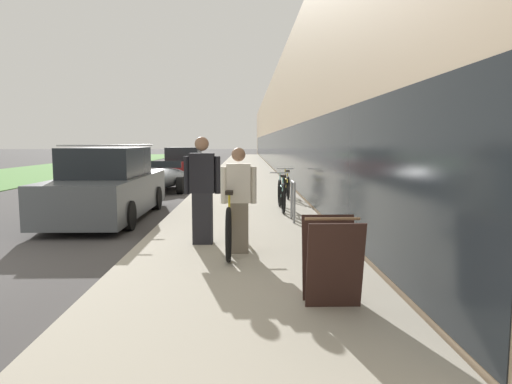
# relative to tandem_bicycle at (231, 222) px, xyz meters

# --- Properties ---
(sidewalk_slab) EXTENTS (3.44, 70.00, 0.11)m
(sidewalk_slab) POSITION_rel_tandem_bicycle_xyz_m (0.18, 19.23, -0.46)
(sidewalk_slab) COLOR #B2AA99
(sidewalk_slab) RESTS_ON ground
(storefront_facade) EXTENTS (10.01, 70.00, 5.88)m
(storefront_facade) POSITION_rel_tandem_bicycle_xyz_m (6.93, 27.23, 2.42)
(storefront_facade) COLOR tan
(storefront_facade) RESTS_ON ground
(lawn_strip) EXTENTS (7.07, 70.00, 0.03)m
(lawn_strip) POSITION_rel_tandem_bicycle_xyz_m (-12.02, 23.23, -0.50)
(lawn_strip) COLOR #5B9347
(lawn_strip) RESTS_ON ground
(tandem_bicycle) EXTENTS (0.52, 2.54, 0.97)m
(tandem_bicycle) POSITION_rel_tandem_bicycle_xyz_m (0.00, 0.00, 0.00)
(tandem_bicycle) COLOR black
(tandem_bicycle) RESTS_ON sidewalk_slab
(person_rider) EXTENTS (0.53, 0.21, 1.57)m
(person_rider) POSITION_rel_tandem_bicycle_xyz_m (0.13, -0.31, 0.38)
(person_rider) COLOR #756B5B
(person_rider) RESTS_ON sidewalk_slab
(person_bystander) EXTENTS (0.59, 0.23, 1.74)m
(person_bystander) POSITION_rel_tandem_bicycle_xyz_m (-0.47, 0.31, 0.47)
(person_bystander) COLOR black
(person_bystander) RESTS_ON sidewalk_slab
(bike_rack_hoop) EXTENTS (0.05, 0.60, 0.84)m
(bike_rack_hoop) POSITION_rel_tandem_bicycle_xyz_m (1.23, 2.42, 0.11)
(bike_rack_hoop) COLOR gray
(bike_rack_hoop) RESTS_ON sidewalk_slab
(cruiser_bike_nearest) EXTENTS (0.52, 1.85, 0.90)m
(cruiser_bike_nearest) POSITION_rel_tandem_bicycle_xyz_m (1.11, 3.95, -0.03)
(cruiser_bike_nearest) COLOR black
(cruiser_bike_nearest) RESTS_ON sidewalk_slab
(cruiser_bike_middle) EXTENTS (0.52, 1.74, 0.85)m
(cruiser_bike_middle) POSITION_rel_tandem_bicycle_xyz_m (1.46, 6.52, -0.05)
(cruiser_bike_middle) COLOR black
(cruiser_bike_middle) RESTS_ON sidewalk_slab
(sandwich_board_sign) EXTENTS (0.56, 0.56, 0.90)m
(sandwich_board_sign) POSITION_rel_tandem_bicycle_xyz_m (1.11, -2.53, 0.04)
(sandwich_board_sign) COLOR #331E19
(sandwich_board_sign) RESTS_ON sidewalk_slab
(parked_sedan_curbside) EXTENTS (1.85, 4.80, 1.71)m
(parked_sedan_curbside) POSITION_rel_tandem_bicycle_xyz_m (-2.92, 3.43, 0.23)
(parked_sedan_curbside) COLOR #4C5156
(parked_sedan_curbside) RESTS_ON ground
(vintage_roadster_curbside) EXTENTS (1.84, 4.25, 1.05)m
(vintage_roadster_curbside) POSITION_rel_tandem_bicycle_xyz_m (-2.80, 9.65, -0.06)
(vintage_roadster_curbside) COLOR #4C5156
(vintage_roadster_curbside) RESTS_ON ground
(parked_sedan_far) EXTENTS (1.91, 4.33, 1.50)m
(parked_sedan_far) POSITION_rel_tandem_bicycle_xyz_m (-2.84, 15.83, 0.16)
(parked_sedan_far) COLOR maroon
(parked_sedan_far) RESTS_ON ground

